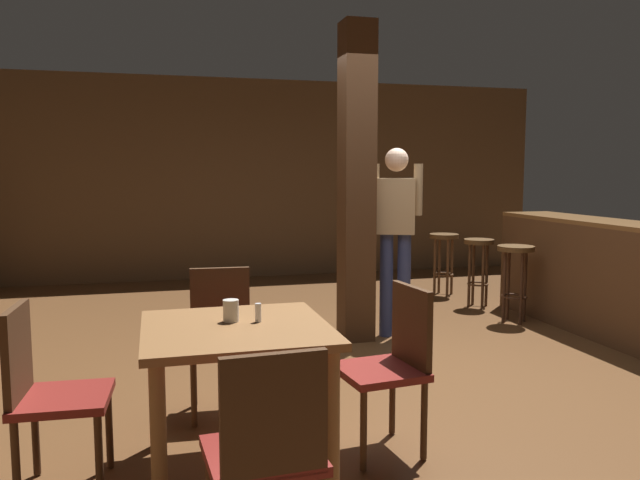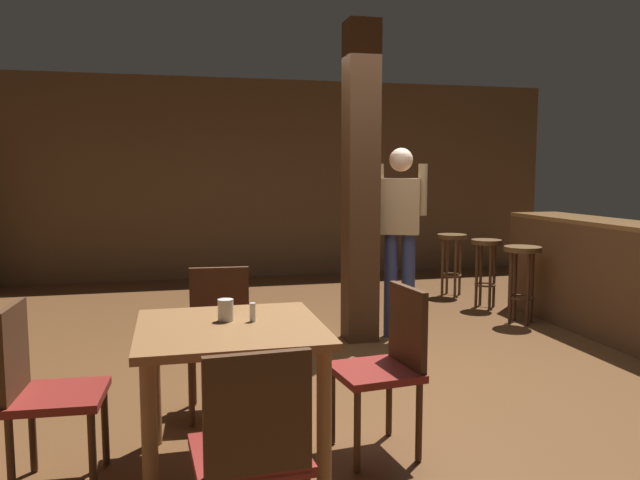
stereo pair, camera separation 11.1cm
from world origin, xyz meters
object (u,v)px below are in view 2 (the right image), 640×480
standing_person (400,228)px  bar_stool_far (452,250)px  chair_south (252,449)px  bar_stool_mid (486,257)px  salt_shaker (253,312)px  chair_east (388,360)px  napkin_cup (226,310)px  chair_west (41,386)px  bar_counter (591,275)px  bar_stool_near (522,266)px  chair_north (220,332)px  dining_table (231,350)px

standing_person → bar_stool_far: standing_person is taller
chair_south → bar_stool_mid: chair_south is taller
bar_stool_mid → salt_shaker: bearing=-134.0°
chair_east → napkin_cup: size_ratio=7.87×
chair_west → bar_counter: size_ratio=0.39×
chair_east → bar_counter: bar_counter is taller
chair_south → bar_stool_mid: (3.11, 4.03, 0.06)m
bar_stool_near → standing_person: bearing=-172.1°
napkin_cup → bar_stool_near: size_ratio=0.15×
chair_north → bar_stool_far: size_ratio=1.18×
bar_counter → bar_stool_mid: size_ratio=3.03×
chair_east → bar_stool_mid: chair_east is taller
bar_stool_mid → bar_stool_far: size_ratio=1.01×
salt_shaker → standing_person: (1.62, 2.16, 0.20)m
dining_table → bar_counter: (3.57, 1.97, -0.08)m
standing_person → bar_stool_mid: standing_person is taller
chair_south → standing_person: size_ratio=0.52×
chair_west → chair_north: 1.21m
dining_table → standing_person: 2.83m
bar_counter → standing_person: bearing=172.8°
bar_stool_mid → bar_stool_far: bearing=95.7°
standing_person → bar_stool_near: (1.36, 0.19, -0.42)m
chair_west → napkin_cup: chair_west is taller
dining_table → salt_shaker: size_ratio=9.53×
bar_stool_near → dining_table: bearing=-142.3°
bar_counter → chair_east: bearing=-144.3°
napkin_cup → salt_shaker: 0.14m
dining_table → chair_south: (-0.01, -0.89, -0.11)m
dining_table → bar_counter: 4.08m
dining_table → chair_west: 0.90m
bar_stool_near → bar_stool_mid: 0.75m
chair_east → salt_shaker: chair_east is taller
dining_table → bar_stool_near: (3.10, 2.40, -0.04)m
chair_west → standing_person: bearing=39.9°
dining_table → bar_stool_mid: bar_stool_mid is taller
chair_south → bar_counter: (3.58, 2.87, 0.03)m
chair_west → napkin_cup: bearing=5.2°
chair_west → chair_north: (0.90, 0.81, 0.00)m
dining_table → chair_north: (0.01, 0.82, -0.11)m
chair_west → bar_stool_far: chair_west is taller
chair_south → bar_stool_mid: 5.09m
bar_counter → chair_north: bearing=-162.0°
chair_south → salt_shaker: (0.12, 0.94, 0.29)m
chair_south → bar_counter: bearing=38.7°
chair_south → bar_stool_far: 5.64m
bar_stool_mid → chair_east: bearing=-125.9°
dining_table → chair_north: chair_north is taller
salt_shaker → bar_counter: bar_counter is taller
chair_south → salt_shaker: 0.99m
chair_south → chair_north: bearing=89.5°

